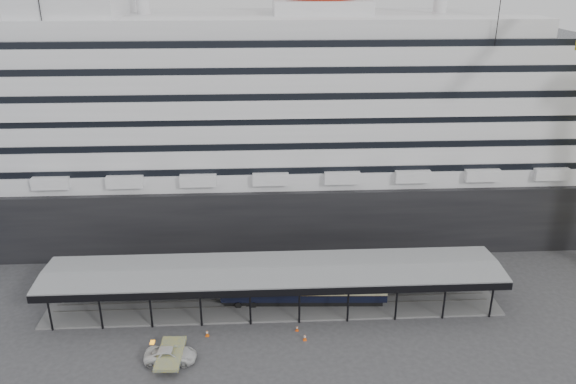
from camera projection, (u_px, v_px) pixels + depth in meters
name	position (u px, v px, depth m)	size (l,w,h in m)	color
ground	(275.00, 328.00, 65.91)	(200.00, 200.00, 0.00)	#37373A
cruise_ship	(268.00, 110.00, 88.65)	(130.00, 30.00, 43.90)	black
platform_canopy	(274.00, 288.00, 69.65)	(56.00, 9.18, 5.30)	slate
port_truck	(171.00, 355.00, 60.09)	(2.54, 5.52, 1.53)	silver
pullman_carriage	(304.00, 286.00, 69.79)	(20.65, 3.68, 20.17)	black
traffic_cone_left	(207.00, 333.00, 64.29)	(0.45, 0.45, 0.82)	#E95B0C
traffic_cone_mid	(305.00, 337.00, 63.59)	(0.42, 0.42, 0.79)	#ED510D
traffic_cone_right	(297.00, 328.00, 65.25)	(0.44, 0.44, 0.70)	#E84B0C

